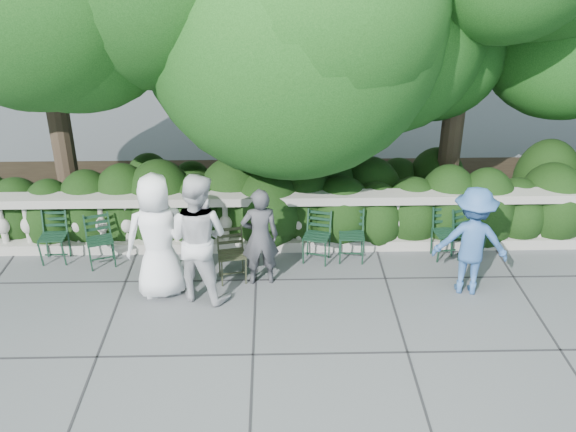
{
  "coord_description": "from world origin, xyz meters",
  "views": [
    {
      "loc": [
        -0.2,
        -7.61,
        5.27
      ],
      "look_at": [
        0.0,
        1.0,
        1.0
      ],
      "focal_mm": 40.0,
      "sensor_mm": 36.0,
      "label": 1
    }
  ],
  "objects_px": {
    "chair_d": "(471,262)",
    "chair_weathered": "(234,285)",
    "chair_a": "(55,266)",
    "person_casual_man": "(197,238)",
    "person_older_blue": "(472,241)",
    "chair_b": "(104,269)",
    "person_woman_grey": "(260,237)",
    "chair_f": "(448,261)",
    "chair_e": "(351,264)",
    "chair_c": "(314,265)",
    "person_businessman": "(158,237)"
  },
  "relations": [
    {
      "from": "person_older_blue",
      "to": "person_casual_man",
      "type": "bearing_deg",
      "value": 11.05
    },
    {
      "from": "chair_b",
      "to": "person_woman_grey",
      "type": "bearing_deg",
      "value": -28.8
    },
    {
      "from": "chair_c",
      "to": "person_woman_grey",
      "type": "xyz_separation_m",
      "value": [
        -0.85,
        -0.47,
        0.77
      ]
    },
    {
      "from": "chair_a",
      "to": "chair_b",
      "type": "relative_size",
      "value": 1.0
    },
    {
      "from": "person_businessman",
      "to": "person_woman_grey",
      "type": "relative_size",
      "value": 1.22
    },
    {
      "from": "chair_e",
      "to": "person_businessman",
      "type": "xyz_separation_m",
      "value": [
        -2.89,
        -0.76,
        0.94
      ]
    },
    {
      "from": "chair_e",
      "to": "person_older_blue",
      "type": "height_order",
      "value": "person_older_blue"
    },
    {
      "from": "chair_b",
      "to": "chair_d",
      "type": "xyz_separation_m",
      "value": [
        5.88,
        0.08,
        0.0
      ]
    },
    {
      "from": "chair_f",
      "to": "person_casual_man",
      "type": "xyz_separation_m",
      "value": [
        -3.89,
        -0.89,
        0.97
      ]
    },
    {
      "from": "person_businessman",
      "to": "person_older_blue",
      "type": "xyz_separation_m",
      "value": [
        4.52,
        -0.03,
        -0.11
      ]
    },
    {
      "from": "chair_c",
      "to": "person_businessman",
      "type": "height_order",
      "value": "person_businessman"
    },
    {
      "from": "chair_d",
      "to": "chair_weathered",
      "type": "bearing_deg",
      "value": 166.4
    },
    {
      "from": "chair_weathered",
      "to": "person_older_blue",
      "type": "height_order",
      "value": "person_older_blue"
    },
    {
      "from": "chair_b",
      "to": "chair_c",
      "type": "xyz_separation_m",
      "value": [
        3.34,
        0.05,
        0.0
      ]
    },
    {
      "from": "person_older_blue",
      "to": "person_businessman",
      "type": "bearing_deg",
      "value": 9.93
    },
    {
      "from": "chair_d",
      "to": "person_older_blue",
      "type": "distance_m",
      "value": 1.2
    },
    {
      "from": "chair_c",
      "to": "person_older_blue",
      "type": "xyz_separation_m",
      "value": [
        2.22,
        -0.77,
        0.83
      ]
    },
    {
      "from": "chair_f",
      "to": "person_woman_grey",
      "type": "relative_size",
      "value": 0.54
    },
    {
      "from": "chair_a",
      "to": "person_casual_man",
      "type": "relative_size",
      "value": 0.44
    },
    {
      "from": "chair_e",
      "to": "chair_weathered",
      "type": "xyz_separation_m",
      "value": [
        -1.84,
        -0.57,
        0.0
      ]
    },
    {
      "from": "chair_weathered",
      "to": "person_woman_grey",
      "type": "relative_size",
      "value": 0.54
    },
    {
      "from": "person_woman_grey",
      "to": "person_older_blue",
      "type": "xyz_separation_m",
      "value": [
        3.06,
        -0.31,
        0.06
      ]
    },
    {
      "from": "chair_b",
      "to": "person_woman_grey",
      "type": "height_order",
      "value": "person_woman_grey"
    },
    {
      "from": "chair_f",
      "to": "person_casual_man",
      "type": "relative_size",
      "value": 0.44
    },
    {
      "from": "person_businessman",
      "to": "person_older_blue",
      "type": "distance_m",
      "value": 4.52
    },
    {
      "from": "chair_f",
      "to": "person_woman_grey",
      "type": "bearing_deg",
      "value": -177.76
    },
    {
      "from": "chair_b",
      "to": "person_casual_man",
      "type": "relative_size",
      "value": 0.44
    },
    {
      "from": "chair_f",
      "to": "person_businessman",
      "type": "height_order",
      "value": "person_businessman"
    },
    {
      "from": "person_woman_grey",
      "to": "chair_weathered",
      "type": "bearing_deg",
      "value": 5.91
    },
    {
      "from": "person_businessman",
      "to": "chair_e",
      "type": "bearing_deg",
      "value": 179.73
    },
    {
      "from": "person_woman_grey",
      "to": "person_casual_man",
      "type": "distance_m",
      "value": 0.96
    },
    {
      "from": "chair_e",
      "to": "chair_f",
      "type": "bearing_deg",
      "value": 6.09
    },
    {
      "from": "chair_c",
      "to": "chair_f",
      "type": "height_order",
      "value": "same"
    },
    {
      "from": "chair_d",
      "to": "chair_b",
      "type": "bearing_deg",
      "value": 158.35
    },
    {
      "from": "chair_b",
      "to": "chair_c",
      "type": "bearing_deg",
      "value": -18.42
    },
    {
      "from": "chair_f",
      "to": "person_older_blue",
      "type": "bearing_deg",
      "value": -94.44
    },
    {
      "from": "chair_d",
      "to": "person_older_blue",
      "type": "bearing_deg",
      "value": -134.22
    },
    {
      "from": "chair_b",
      "to": "chair_weathered",
      "type": "xyz_separation_m",
      "value": [
        2.09,
        -0.51,
        0.0
      ]
    },
    {
      "from": "chair_d",
      "to": "person_older_blue",
      "type": "relative_size",
      "value": 0.51
    },
    {
      "from": "chair_d",
      "to": "chair_f",
      "type": "distance_m",
      "value": 0.37
    },
    {
      "from": "chair_d",
      "to": "chair_f",
      "type": "height_order",
      "value": "same"
    },
    {
      "from": "chair_weathered",
      "to": "person_casual_man",
      "type": "xyz_separation_m",
      "value": [
        -0.47,
        -0.27,
        0.97
      ]
    },
    {
      "from": "person_older_blue",
      "to": "chair_b",
      "type": "bearing_deg",
      "value": 2.88
    },
    {
      "from": "person_businessman",
      "to": "chair_c",
      "type": "bearing_deg",
      "value": -177.05
    },
    {
      "from": "chair_e",
      "to": "person_casual_man",
      "type": "height_order",
      "value": "person_casual_man"
    },
    {
      "from": "chair_weathered",
      "to": "chair_d",
      "type": "bearing_deg",
      "value": -2.11
    },
    {
      "from": "chair_e",
      "to": "chair_weathered",
      "type": "bearing_deg",
      "value": -158.62
    },
    {
      "from": "chair_d",
      "to": "person_casual_man",
      "type": "relative_size",
      "value": 0.44
    },
    {
      "from": "chair_a",
      "to": "person_casual_man",
      "type": "bearing_deg",
      "value": -22.15
    },
    {
      "from": "person_casual_man",
      "to": "person_older_blue",
      "type": "height_order",
      "value": "person_casual_man"
    }
  ]
}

